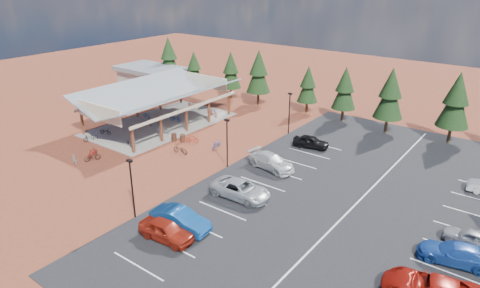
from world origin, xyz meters
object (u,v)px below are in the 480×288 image
bike_0 (105,131)px  bike_7 (213,113)px  bike_3 (192,104)px  bike_11 (93,152)px  bike_12 (92,157)px  bike_15 (192,139)px  car_3 (271,162)px  trash_bin_1 (183,138)px  bike_16 (180,149)px  car_1 (180,219)px  bike_13 (74,159)px  car_4 (311,142)px  bike_6 (175,118)px  bike_5 (162,129)px  lamp_post_2 (289,110)px  bike_4 (129,143)px  car_0 (166,231)px  outbuilding (151,78)px  car_8 (471,238)px  bike_1 (148,122)px  bike_8 (90,138)px  bike_2 (147,115)px  bike_14 (217,144)px  car_2 (241,189)px  bike_pavilion (159,96)px  car_7 (456,254)px  lamp_post_1 (227,140)px  trash_bin_0 (174,137)px

bike_0 → bike_7: size_ratio=0.88×
bike_3 → bike_11: 19.42m
bike_12 → bike_15: (4.98, 9.98, 0.04)m
bike_11 → car_3: 19.22m
trash_bin_1 → bike_11: 10.08m
bike_16 → bike_0: bearing=-88.6°
bike_15 → car_1: car_1 is taller
bike_13 → car_4: bearing=155.5°
bike_6 → bike_5: bearing=-170.2°
car_3 → lamp_post_2: bearing=31.4°
bike_4 → car_0: car_0 is taller
outbuilding → car_3: bearing=-22.6°
car_1 → car_8: car_1 is taller
bike_6 → bike_7: bike_7 is taller
bike_1 → bike_8: bike_1 is taller
bike_2 → bike_16: 13.09m
bike_2 → bike_14: size_ratio=0.93×
bike_4 → bike_6: (-2.05, 9.34, -0.00)m
bike_12 → car_4: 23.79m
bike_12 → outbuilding: bearing=-32.7°
bike_11 → car_3: size_ratio=0.31×
bike_14 → car_4: car_4 is taller
outbuilding → bike_2: bearing=-44.4°
bike_3 → bike_12: (4.21, -19.77, -0.16)m
car_2 → bike_4: bearing=82.0°
bike_pavilion → bike_14: bike_pavilion is taller
bike_13 → car_1: 17.43m
car_7 → trash_bin_1: bearing=-110.3°
bike_0 → bike_13: (4.27, -7.03, -0.05)m
bike_3 → car_7: car_7 is taller
bike_1 → bike_12: size_ratio=0.88×
bike_6 → trash_bin_1: bearing=-144.2°
bike_8 → bike_14: bike_14 is taller
bike_13 → car_7: 35.79m
bike_5 → bike_11: (-1.01, -9.22, -0.15)m
bike_0 → car_0: car_0 is taller
bike_11 → car_2: 18.21m
lamp_post_2 → bike_12: (-12.32, -19.32, -2.53)m
trash_bin_1 → lamp_post_1: bearing=-14.7°
lamp_post_1 → trash_bin_0: bearing=169.1°
bike_14 → car_1: (8.17, -14.11, 0.37)m
car_3 → car_1: bearing=-168.6°
car_4 → bike_14: bearing=116.2°
bike_14 → car_2: bearing=-51.5°
bike_15 → car_7: car_7 is taller
trash_bin_0 → bike_2: (-8.63, 3.48, 0.10)m
trash_bin_1 → bike_8: trash_bin_1 is taller
bike_7 → car_0: car_0 is taller
bike_5 → bike_7: (0.81, 8.56, 0.01)m
bike_2 → bike_14: bearing=-85.9°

